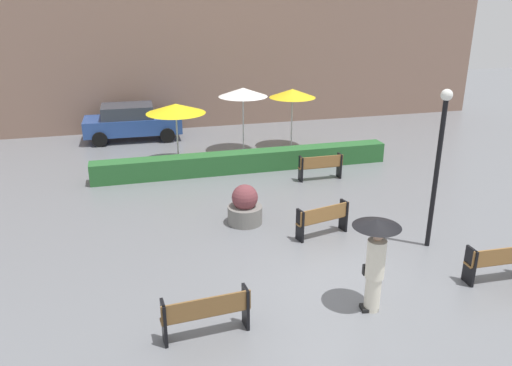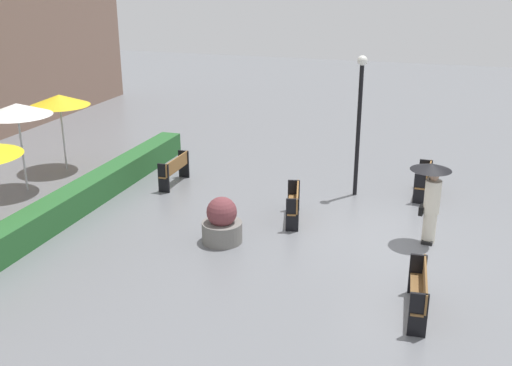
% 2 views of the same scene
% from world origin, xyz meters
% --- Properties ---
extents(ground_plane, '(60.00, 60.00, 0.00)m').
position_xyz_m(ground_plane, '(0.00, 0.00, 0.00)').
color(ground_plane, slate).
extents(bench_near_right, '(1.56, 0.43, 0.87)m').
position_xyz_m(bench_near_right, '(3.38, -0.48, 0.51)').
color(bench_near_right, olive).
rests_on(bench_near_right, ground).
extents(bench_mid_center, '(1.55, 0.64, 0.87)m').
position_xyz_m(bench_mid_center, '(0.42, 2.65, 0.52)').
color(bench_mid_center, olive).
rests_on(bench_mid_center, ground).
extents(bench_back_row, '(1.56, 0.34, 0.88)m').
position_xyz_m(bench_back_row, '(2.01, 6.80, 0.52)').
color(bench_back_row, olive).
rests_on(bench_back_row, ground).
extents(bench_near_left, '(1.70, 0.45, 0.87)m').
position_xyz_m(bench_near_left, '(-3.29, -0.76, 0.52)').
color(bench_near_left, brown).
rests_on(bench_near_left, ground).
extents(pedestrian_with_umbrella, '(0.96, 0.96, 1.99)m').
position_xyz_m(pedestrian_with_umbrella, '(0.12, -0.74, 1.29)').
color(pedestrian_with_umbrella, silver).
rests_on(pedestrian_with_umbrella, ground).
extents(planter_pot, '(0.98, 0.98, 1.14)m').
position_xyz_m(planter_pot, '(-1.39, 3.98, 0.49)').
color(planter_pot, slate).
rests_on(planter_pot, ground).
extents(lamp_post, '(0.28, 0.28, 4.04)m').
position_xyz_m(lamp_post, '(2.83, 1.43, 2.47)').
color(lamp_post, black).
rests_on(lamp_post, ground).
extents(patio_umbrella_white, '(1.97, 1.97, 2.63)m').
position_xyz_m(patio_umbrella_white, '(0.22, 10.84, 2.45)').
color(patio_umbrella_white, silver).
rests_on(patio_umbrella_white, ground).
extents(patio_umbrella_yellow_far, '(1.91, 1.91, 2.48)m').
position_xyz_m(patio_umbrella_yellow_far, '(2.33, 10.90, 2.30)').
color(patio_umbrella_yellow_far, silver).
rests_on(patio_umbrella_yellow_far, ground).
extents(hedge_strip, '(10.90, 0.70, 0.73)m').
position_xyz_m(hedge_strip, '(-0.32, 8.40, 0.36)').
color(hedge_strip, '#28602D').
rests_on(hedge_strip, ground).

